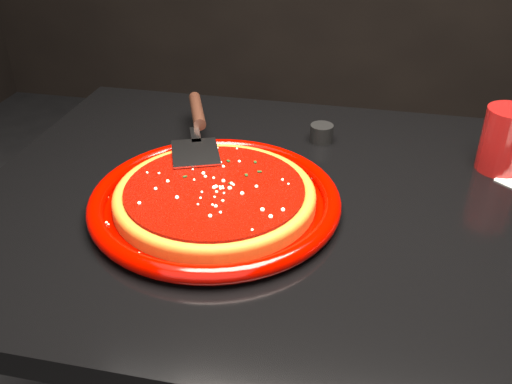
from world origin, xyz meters
The scene contains 10 objects.
table centered at (0.00, 0.00, 0.38)m, with size 1.20×0.80×0.75m, color black.
plate centered at (-0.19, -0.06, 0.76)m, with size 0.40×0.40×0.03m, color #6D0200.
pizza_crust centered at (-0.19, -0.06, 0.77)m, with size 0.32×0.32×0.02m, color #903F12.
pizza_crust_rim centered at (-0.19, -0.06, 0.78)m, with size 0.32×0.32×0.02m, color #903F12.
pizza_sauce centered at (-0.19, -0.06, 0.78)m, with size 0.28×0.28×0.01m, color #740500.
parmesan_dusting centered at (-0.19, -0.06, 0.79)m, with size 0.27×0.27×0.01m, color beige, non-canonical shape.
basil_flecks centered at (-0.19, -0.06, 0.79)m, with size 0.25×0.25×0.00m, color black, non-canonical shape.
pizza_server centered at (-0.27, 0.13, 0.80)m, with size 0.10×0.34×0.03m, color silver, non-canonical shape.
cup centered at (0.28, 0.18, 0.81)m, with size 0.08×0.08×0.11m, color maroon.
ramekin centered at (-0.05, 0.22, 0.77)m, with size 0.04×0.04×0.03m, color black.
Camera 1 is at (0.04, -0.79, 1.25)m, focal length 40.00 mm.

